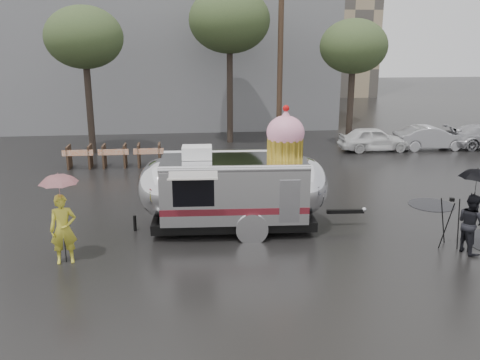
{
  "coord_description": "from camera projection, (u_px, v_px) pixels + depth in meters",
  "views": [
    {
      "loc": [
        -2.45,
        -12.23,
        5.47
      ],
      "look_at": [
        -0.9,
        1.91,
        1.5
      ],
      "focal_mm": 38.0,
      "sensor_mm": 36.0,
      "label": 1
    }
  ],
  "objects": [
    {
      "name": "umbrella_black",
      "position": [
        476.0,
        182.0,
        12.98
      ],
      "size": [
        1.11,
        1.11,
        2.31
      ],
      "color": "black",
      "rests_on": "ground"
    },
    {
      "name": "tree_mid",
      "position": [
        230.0,
        21.0,
        26.09
      ],
      "size": [
        4.2,
        4.2,
        8.03
      ],
      "color": "#382D26",
      "rests_on": "ground"
    },
    {
      "name": "umbrella_pink",
      "position": [
        59.0,
        189.0,
        12.35
      ],
      "size": [
        1.16,
        1.16,
        2.34
      ],
      "color": "#CA8389",
      "rests_on": "ground"
    },
    {
      "name": "parked_cars",
      "position": [
        464.0,
        135.0,
        25.97
      ],
      "size": [
        13.2,
        1.9,
        1.5
      ],
      "color": "silver",
      "rests_on": "ground"
    },
    {
      "name": "tripod",
      "position": [
        450.0,
        218.0,
        13.62
      ],
      "size": [
        0.56,
        0.56,
        1.4
      ],
      "rotation": [
        0.0,
        0.0,
        -0.25
      ],
      "color": "black",
      "rests_on": "ground"
    },
    {
      "name": "puddles",
      "position": [
        378.0,
        213.0,
        16.46
      ],
      "size": [
        8.42,
        7.61,
        0.01
      ],
      "color": "black",
      "rests_on": "ground"
    },
    {
      "name": "tree_left",
      "position": [
        84.0,
        38.0,
        23.67
      ],
      "size": [
        3.64,
        3.64,
        6.95
      ],
      "color": "#382D26",
      "rests_on": "ground"
    },
    {
      "name": "airstream_trailer",
      "position": [
        236.0,
        186.0,
        14.8
      ],
      "size": [
        6.95,
        2.73,
        3.75
      ],
      "rotation": [
        0.0,
        0.0,
        -0.05
      ],
      "color": "silver",
      "rests_on": "ground"
    },
    {
      "name": "person_left",
      "position": [
        63.0,
        229.0,
        12.64
      ],
      "size": [
        0.7,
        0.53,
        1.78
      ],
      "primitive_type": "imported",
      "rotation": [
        0.0,
        0.0,
        0.17
      ],
      "color": "gold",
      "rests_on": "ground"
    },
    {
      "name": "person_right",
      "position": [
        471.0,
        224.0,
        13.28
      ],
      "size": [
        0.56,
        0.83,
        1.6
      ],
      "primitive_type": "imported",
      "rotation": [
        0.0,
        0.0,
        1.76
      ],
      "color": "black",
      "rests_on": "ground"
    },
    {
      "name": "tree_right",
      "position": [
        354.0,
        47.0,
        25.15
      ],
      "size": [
        3.36,
        3.36,
        6.42
      ],
      "color": "#382D26",
      "rests_on": "ground"
    },
    {
      "name": "ground",
      "position": [
        281.0,
        253.0,
        13.43
      ],
      "size": [
        120.0,
        120.0,
        0.0
      ],
      "primitive_type": "plane",
      "color": "black",
      "rests_on": "ground"
    },
    {
      "name": "barricade_row",
      "position": [
        115.0,
        155.0,
        22.25
      ],
      "size": [
        4.3,
        0.8,
        1.0
      ],
      "color": "#473323",
      "rests_on": "ground"
    },
    {
      "name": "utility_pole",
      "position": [
        280.0,
        56.0,
        25.86
      ],
      "size": [
        1.6,
        0.28,
        9.0
      ],
      "color": "#473323",
      "rests_on": "ground"
    },
    {
      "name": "grey_building",
      "position": [
        159.0,
        23.0,
        34.24
      ],
      "size": [
        22.0,
        12.0,
        13.0
      ],
      "primitive_type": "cube",
      "color": "slate",
      "rests_on": "ground"
    }
  ]
}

